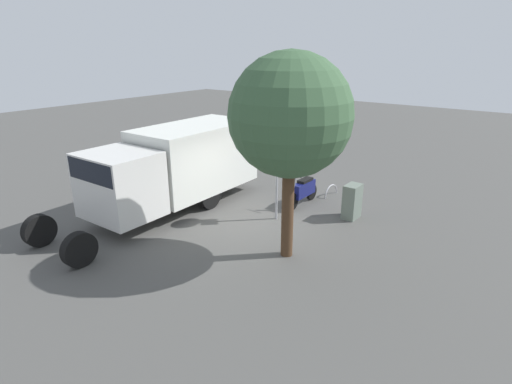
{
  "coord_description": "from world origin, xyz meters",
  "views": [
    {
      "loc": [
        9.22,
        6.84,
        5.19
      ],
      "look_at": [
        0.25,
        0.21,
        1.21
      ],
      "focal_mm": 28.85,
      "sensor_mm": 36.0,
      "label": 1
    }
  ],
  "objects_px": {
    "motorcycle": "(303,190)",
    "utility_cabinet": "(352,201)",
    "box_truck_near": "(174,164)",
    "street_tree": "(290,116)",
    "bike_rack_hoop": "(331,195)",
    "stop_sign": "(277,160)"
  },
  "relations": [
    {
      "from": "motorcycle",
      "to": "utility_cabinet",
      "type": "distance_m",
      "value": 1.85
    },
    {
      "from": "box_truck_near",
      "to": "street_tree",
      "type": "height_order",
      "value": "street_tree"
    },
    {
      "from": "box_truck_near",
      "to": "motorcycle",
      "type": "bearing_deg",
      "value": 129.91
    },
    {
      "from": "bike_rack_hoop",
      "to": "stop_sign",
      "type": "bearing_deg",
      "value": -7.96
    },
    {
      "from": "street_tree",
      "to": "bike_rack_hoop",
      "type": "distance_m",
      "value": 6.12
    },
    {
      "from": "box_truck_near",
      "to": "utility_cabinet",
      "type": "relative_size",
      "value": 7.06
    },
    {
      "from": "motorcycle",
      "to": "utility_cabinet",
      "type": "xyz_separation_m",
      "value": [
        0.11,
        1.85,
        0.03
      ]
    },
    {
      "from": "box_truck_near",
      "to": "stop_sign",
      "type": "distance_m",
      "value": 3.51
    },
    {
      "from": "motorcycle",
      "to": "bike_rack_hoop",
      "type": "distance_m",
      "value": 1.52
    },
    {
      "from": "motorcycle",
      "to": "street_tree",
      "type": "height_order",
      "value": "street_tree"
    },
    {
      "from": "street_tree",
      "to": "stop_sign",
      "type": "bearing_deg",
      "value": -139.81
    },
    {
      "from": "motorcycle",
      "to": "bike_rack_hoop",
      "type": "relative_size",
      "value": 2.13
    },
    {
      "from": "stop_sign",
      "to": "utility_cabinet",
      "type": "bearing_deg",
      "value": 128.61
    },
    {
      "from": "motorcycle",
      "to": "bike_rack_hoop",
      "type": "height_order",
      "value": "motorcycle"
    },
    {
      "from": "box_truck_near",
      "to": "motorcycle",
      "type": "xyz_separation_m",
      "value": [
        -2.82,
        3.29,
        -1.0
      ]
    },
    {
      "from": "box_truck_near",
      "to": "stop_sign",
      "type": "height_order",
      "value": "stop_sign"
    },
    {
      "from": "stop_sign",
      "to": "utility_cabinet",
      "type": "distance_m",
      "value": 2.76
    },
    {
      "from": "box_truck_near",
      "to": "utility_cabinet",
      "type": "height_order",
      "value": "box_truck_near"
    },
    {
      "from": "box_truck_near",
      "to": "bike_rack_hoop",
      "type": "xyz_separation_m",
      "value": [
        -4.19,
        3.68,
        -1.52
      ]
    },
    {
      "from": "stop_sign",
      "to": "street_tree",
      "type": "xyz_separation_m",
      "value": [
        1.82,
        1.54,
        1.7
      ]
    },
    {
      "from": "box_truck_near",
      "to": "motorcycle",
      "type": "relative_size",
      "value": 4.3
    },
    {
      "from": "utility_cabinet",
      "to": "bike_rack_hoop",
      "type": "distance_m",
      "value": 2.15
    }
  ]
}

